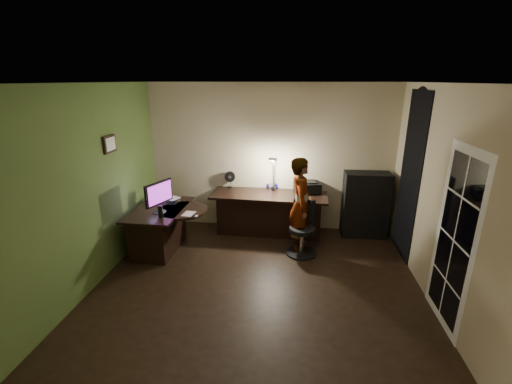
# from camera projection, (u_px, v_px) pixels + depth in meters

# --- Properties ---
(floor) EXTENTS (4.50, 4.00, 0.01)m
(floor) POSITION_uv_depth(u_px,v_px,m) (258.00, 282.00, 4.86)
(floor) COLOR black
(floor) RESTS_ON ground
(ceiling) EXTENTS (4.50, 4.00, 0.01)m
(ceiling) POSITION_uv_depth(u_px,v_px,m) (258.00, 82.00, 4.01)
(ceiling) COLOR silver
(ceiling) RESTS_ON floor
(wall_back) EXTENTS (4.50, 0.01, 2.70)m
(wall_back) POSITION_uv_depth(u_px,v_px,m) (270.00, 158.00, 6.33)
(wall_back) COLOR tan
(wall_back) RESTS_ON floor
(wall_front) EXTENTS (4.50, 0.01, 2.70)m
(wall_front) POSITION_uv_depth(u_px,v_px,m) (229.00, 275.00, 2.54)
(wall_front) COLOR tan
(wall_front) RESTS_ON floor
(wall_left) EXTENTS (0.01, 4.00, 2.70)m
(wall_left) POSITION_uv_depth(u_px,v_px,m) (95.00, 186.00, 4.68)
(wall_left) COLOR tan
(wall_left) RESTS_ON floor
(wall_right) EXTENTS (0.01, 4.00, 2.70)m
(wall_right) POSITION_uv_depth(u_px,v_px,m) (441.00, 198.00, 4.19)
(wall_right) COLOR tan
(wall_right) RESTS_ON floor
(green_wall_overlay) EXTENTS (0.00, 4.00, 2.70)m
(green_wall_overlay) POSITION_uv_depth(u_px,v_px,m) (96.00, 186.00, 4.68)
(green_wall_overlay) COLOR #465F27
(green_wall_overlay) RESTS_ON floor
(arched_doorway) EXTENTS (0.01, 0.90, 2.60)m
(arched_doorway) POSITION_uv_depth(u_px,v_px,m) (410.00, 177.00, 5.29)
(arched_doorway) COLOR black
(arched_doorway) RESTS_ON floor
(french_door) EXTENTS (0.02, 0.92, 2.10)m
(french_door) POSITION_uv_depth(u_px,v_px,m) (454.00, 240.00, 3.76)
(french_door) COLOR white
(french_door) RESTS_ON floor
(framed_picture) EXTENTS (0.04, 0.30, 0.25)m
(framed_picture) POSITION_uv_depth(u_px,v_px,m) (109.00, 144.00, 4.94)
(framed_picture) COLOR black
(framed_picture) RESTS_ON wall_left
(desk_left) EXTENTS (0.81, 1.30, 0.74)m
(desk_left) POSITION_uv_depth(u_px,v_px,m) (161.00, 229.00, 5.68)
(desk_left) COLOR black
(desk_left) RESTS_ON floor
(desk_right) EXTENTS (2.10, 0.81, 0.78)m
(desk_right) POSITION_uv_depth(u_px,v_px,m) (269.00, 214.00, 6.27)
(desk_right) COLOR black
(desk_right) RESTS_ON floor
(cabinet) EXTENTS (0.80, 0.41, 1.19)m
(cabinet) POSITION_uv_depth(u_px,v_px,m) (365.00, 205.00, 6.16)
(cabinet) COLOR black
(cabinet) RESTS_ON floor
(laptop_stand) EXTENTS (0.23, 0.19, 0.09)m
(laptop_stand) POSITION_uv_depth(u_px,v_px,m) (171.00, 201.00, 5.80)
(laptop_stand) COLOR silver
(laptop_stand) RESTS_ON desk_left
(laptop) EXTENTS (0.38, 0.37, 0.20)m
(laptop) POSITION_uv_depth(u_px,v_px,m) (170.00, 193.00, 5.76)
(laptop) COLOR silver
(laptop) RESTS_ON laptop_stand
(monitor) EXTENTS (0.31, 0.56, 0.37)m
(monitor) POSITION_uv_depth(u_px,v_px,m) (158.00, 202.00, 5.35)
(monitor) COLOR black
(monitor) RESTS_ON desk_left
(mouse) EXTENTS (0.07, 0.09, 0.03)m
(mouse) POSITION_uv_depth(u_px,v_px,m) (196.00, 216.00, 5.23)
(mouse) COLOR silver
(mouse) RESTS_ON desk_left
(phone) EXTENTS (0.10, 0.15, 0.01)m
(phone) POSITION_uv_depth(u_px,v_px,m) (195.00, 217.00, 5.24)
(phone) COLOR black
(phone) RESTS_ON desk_left
(pen) EXTENTS (0.10, 0.10, 0.01)m
(pen) POSITION_uv_depth(u_px,v_px,m) (196.00, 205.00, 5.73)
(pen) COLOR black
(pen) RESTS_ON desk_left
(speaker) EXTENTS (0.09, 0.09, 0.19)m
(speaker) POSITION_uv_depth(u_px,v_px,m) (161.00, 212.00, 5.18)
(speaker) COLOR black
(speaker) RESTS_ON desk_left
(notepad) EXTENTS (0.19, 0.24, 0.01)m
(notepad) POSITION_uv_depth(u_px,v_px,m) (189.00, 214.00, 5.34)
(notepad) COLOR silver
(notepad) RESTS_ON desk_left
(desk_fan) EXTENTS (0.21, 0.12, 0.31)m
(desk_fan) POSITION_uv_depth(u_px,v_px,m) (230.00, 179.00, 6.45)
(desk_fan) COLOR black
(desk_fan) RESTS_ON desk_right
(headphones) EXTENTS (0.23, 0.17, 0.10)m
(headphones) POSITION_uv_depth(u_px,v_px,m) (272.00, 186.00, 6.42)
(headphones) COLOR #110D8C
(headphones) RESTS_ON desk_right
(printer) EXTENTS (0.51, 0.44, 0.20)m
(printer) POSITION_uv_depth(u_px,v_px,m) (307.00, 187.00, 6.20)
(printer) COLOR black
(printer) RESTS_ON desk_right
(desk_lamp) EXTENTS (0.26, 0.36, 0.70)m
(desk_lamp) POSITION_uv_depth(u_px,v_px,m) (273.00, 172.00, 6.22)
(desk_lamp) COLOR black
(desk_lamp) RESTS_ON desk_right
(office_chair) EXTENTS (0.55, 0.55, 0.88)m
(office_chair) POSITION_uv_depth(u_px,v_px,m) (302.00, 229.00, 5.51)
(office_chair) COLOR black
(office_chair) RESTS_ON floor
(person) EXTENTS (0.41, 0.58, 1.58)m
(person) POSITION_uv_depth(u_px,v_px,m) (301.00, 205.00, 5.56)
(person) COLOR #D8A88C
(person) RESTS_ON floor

